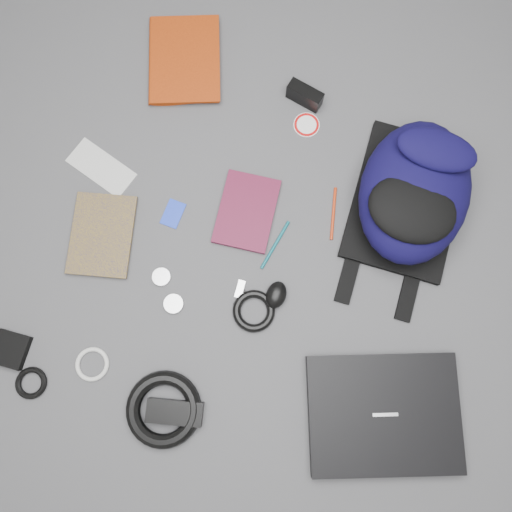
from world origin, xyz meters
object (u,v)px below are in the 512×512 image
(textbook_red, at_px, (149,61))
(power_brick, at_px, (175,412))
(backpack, at_px, (415,192))
(laptop, at_px, (383,414))
(mouse, at_px, (276,295))
(pouch, at_px, (10,349))
(comic_book, at_px, (72,233))
(compact_camera, at_px, (305,95))
(dvd_case, at_px, (247,211))

(textbook_red, distance_m, power_brick, 0.98)
(backpack, relative_size, laptop, 1.16)
(mouse, distance_m, pouch, 0.70)
(mouse, height_order, power_brick, mouse)
(mouse, xyz_separation_m, power_brick, (-0.14, -0.37, -0.00))
(comic_book, height_order, mouse, mouse)
(comic_book, distance_m, mouse, 0.58)
(laptop, distance_m, pouch, 0.97)
(textbook_red, xyz_separation_m, compact_camera, (0.46, 0.04, 0.01))
(dvd_case, distance_m, pouch, 0.71)
(comic_book, xyz_separation_m, dvd_case, (0.43, 0.22, -0.00))
(backpack, xyz_separation_m, textbook_red, (-0.82, 0.15, -0.08))
(textbook_red, bearing_deg, dvd_case, -59.32)
(laptop, xyz_separation_m, pouch, (-0.95, -0.18, -0.01))
(comic_book, height_order, power_brick, power_brick)
(dvd_case, height_order, mouse, mouse)
(comic_book, relative_size, compact_camera, 2.24)
(dvd_case, relative_size, power_brick, 1.50)
(textbook_red, bearing_deg, mouse, -63.56)
(comic_book, height_order, pouch, pouch)
(laptop, xyz_separation_m, comic_book, (-0.93, 0.16, -0.01))
(compact_camera, relative_size, power_brick, 0.72)
(textbook_red, height_order, pouch, textbook_red)
(textbook_red, relative_size, power_brick, 1.95)
(power_brick, bearing_deg, pouch, 165.35)
(mouse, distance_m, power_brick, 0.39)
(compact_camera, height_order, power_brick, compact_camera)
(compact_camera, bearing_deg, backpack, -17.25)
(laptop, bearing_deg, backpack, 79.50)
(backpack, relative_size, compact_camera, 4.30)
(laptop, bearing_deg, pouch, 169.15)
(backpack, relative_size, power_brick, 3.12)
(power_brick, bearing_deg, compact_camera, 73.42)
(compact_camera, bearing_deg, pouch, -106.77)
(comic_book, bearing_deg, textbook_red, 74.39)
(mouse, relative_size, power_brick, 0.53)
(power_brick, relative_size, pouch, 1.60)
(comic_book, bearing_deg, dvd_case, 12.09)
(power_brick, bearing_deg, backpack, 47.23)
(dvd_case, xyz_separation_m, power_brick, (0.01, -0.55, 0.01))
(mouse, bearing_deg, textbook_red, 137.56)
(backpack, relative_size, textbook_red, 1.59)
(laptop, height_order, mouse, mouse)
(laptop, relative_size, mouse, 5.09)
(compact_camera, distance_m, power_brick, 0.92)
(comic_book, bearing_deg, power_brick, -52.71)
(dvd_case, xyz_separation_m, pouch, (-0.45, -0.56, 0.00))
(pouch, bearing_deg, power_brick, 0.13)
(laptop, height_order, textbook_red, laptop)
(dvd_case, relative_size, pouch, 2.39)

